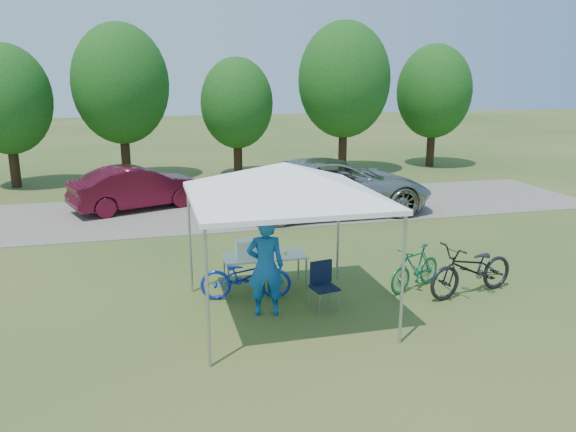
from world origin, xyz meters
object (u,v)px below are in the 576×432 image
object	(u,v)px
folding_table	(265,257)
minivan	(334,186)
cyclist	(266,266)
sedan	(138,188)
cooler	(248,248)
folding_chair	(323,281)
bike_dark	(472,269)
bike_blue	(246,276)
bike_green	(415,268)

from	to	relation	value
folding_table	minivan	world-z (taller)	minivan
cyclist	sedan	size ratio (longest dim) A/B	0.44
cyclist	sedan	bearing A→B (deg)	-66.52
cooler	folding_chair	bearing A→B (deg)	-46.22
cooler	bike_dark	distance (m)	4.35
folding_chair	bike_blue	world-z (taller)	bike_blue
folding_table	folding_chair	distance (m)	1.46
cooler	bike_green	world-z (taller)	cooler
bike_blue	bike_dark	xyz separation A→B (m)	(4.25, -0.88, 0.07)
folding_chair	cyclist	world-z (taller)	cyclist
folding_chair	cooler	xyz separation A→B (m)	(-1.16, 1.21, 0.34)
bike_green	bike_dark	xyz separation A→B (m)	(0.92, -0.54, 0.08)
bike_green	sedan	bearing A→B (deg)	-173.42
bike_green	bike_blue	bearing A→B (deg)	-121.77
sedan	bike_blue	bearing A→B (deg)	172.98
folding_chair	cooler	bearing A→B (deg)	123.15
cooler	bike_green	size ratio (longest dim) A/B	0.33
bike_blue	folding_chair	bearing A→B (deg)	-110.21
bike_blue	sedan	size ratio (longest dim) A/B	0.42
bike_dark	sedan	xyz separation A→B (m)	(-6.24, 8.89, 0.17)
folding_chair	minivan	xyz separation A→B (m)	(2.52, 6.77, 0.35)
cyclist	minivan	distance (m)	7.71
cooler	minivan	xyz separation A→B (m)	(3.67, 5.56, 0.00)
folding_table	sedan	distance (m)	7.93
bike_blue	bike_green	world-z (taller)	bike_blue
folding_table	bike_blue	world-z (taller)	bike_blue
cooler	sedan	distance (m)	7.83
bike_green	cyclist	bearing A→B (deg)	-107.63
bike_blue	sedan	world-z (taller)	sedan
folding_table	bike_blue	distance (m)	0.69
folding_chair	bike_green	bearing A→B (deg)	0.35
folding_table	bike_dark	world-z (taller)	bike_dark
cyclist	sedan	xyz separation A→B (m)	(-2.21, 8.80, -0.20)
cooler	sedan	xyz separation A→B (m)	(-2.13, 7.54, -0.15)
cyclist	bike_blue	distance (m)	0.94
cyclist	bike_green	distance (m)	3.18
cooler	bike_dark	bearing A→B (deg)	-18.18
bike_dark	sedan	distance (m)	10.86
folding_table	cooler	bearing A→B (deg)	-180.00
cooler	cyclist	bearing A→B (deg)	-86.12
folding_chair	sedan	bearing A→B (deg)	99.95
cooler	cyclist	size ratio (longest dim) A/B	0.27
folding_chair	sedan	world-z (taller)	sedan
cyclist	bike_dark	xyz separation A→B (m)	(4.03, -0.09, -0.37)
cooler	bike_dark	world-z (taller)	bike_dark
bike_blue	sedan	distance (m)	8.25
bike_blue	cyclist	bearing A→B (deg)	-155.20
sedan	cyclist	bearing A→B (deg)	173.09
folding_chair	sedan	xyz separation A→B (m)	(-3.28, 8.74, 0.19)
bike_green	sedan	world-z (taller)	sedan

